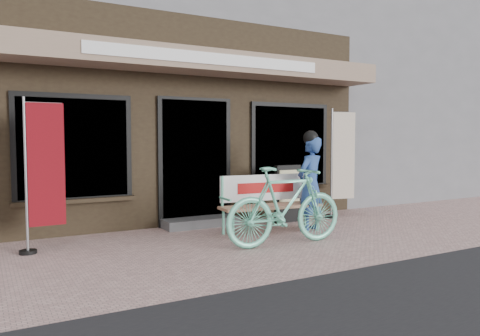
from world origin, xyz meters
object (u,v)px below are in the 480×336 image
nobori_red (43,173)px  menu_stand (288,193)px  bicycle (285,206)px  nobori_cream (341,161)px  person (310,181)px  bench (269,198)px

nobori_red → menu_stand: bearing=1.3°
bicycle → nobori_cream: nobori_cream is taller
person → bicycle: 1.20m
menu_stand → nobori_red: bearing=-177.4°
person → menu_stand: size_ratio=1.59×
nobori_cream → menu_stand: (-1.20, 0.03, -0.54)m
bench → menu_stand: menu_stand is taller
bicycle → nobori_red: 3.28m
person → nobori_red: 4.01m
bicycle → menu_stand: bicycle is taller
bicycle → person: bearing=-52.5°
person → nobori_cream: (1.31, 0.75, 0.26)m
menu_stand → bicycle: bearing=-126.8°
person → bicycle: person is taller
person → nobori_cream: bearing=8.0°
person → menu_stand: person is taller
bench → nobori_cream: (1.96, 0.51, 0.53)m
nobori_cream → nobori_red: bearing=-166.1°
bicycle → nobori_cream: size_ratio=0.90×
person → nobori_cream: nobori_cream is taller
bicycle → nobori_red: nobori_red is taller
bench → nobori_cream: nobori_cream is taller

